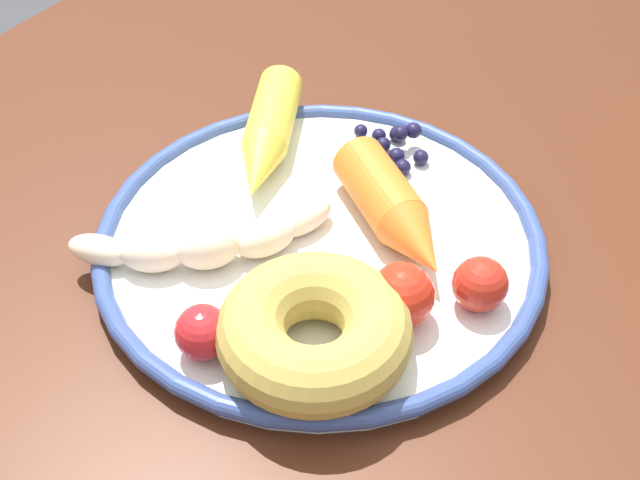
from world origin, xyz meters
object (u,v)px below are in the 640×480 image
object	(u,v)px
carrot_yellow	(267,136)
tomato_far	(203,332)
plate	(320,243)
tomato_near	(480,284)
banana	(206,242)
carrot_orange	(394,212)
tomato_mid	(402,295)
donut	(314,332)
blueberry_pile	(389,147)
dining_table	(328,291)

from	to	relation	value
carrot_yellow	tomato_far	world-z (taller)	same
plate	tomato_near	world-z (taller)	tomato_near
carrot_yellow	banana	bearing A→B (deg)	16.15
tomato_near	tomato_far	bearing A→B (deg)	-42.93
banana	carrot_orange	world-z (taller)	carrot_orange
carrot_yellow	tomato_mid	world-z (taller)	tomato_mid
carrot_orange	tomato_far	bearing A→B (deg)	-14.81
carrot_orange	donut	size ratio (longest dim) A/B	1.07
carrot_yellow	donut	size ratio (longest dim) A/B	1.19
donut	tomato_far	world-z (taller)	donut
plate	tomato_mid	xyz separation A→B (m)	(0.03, 0.08, 0.02)
carrot_orange	carrot_yellow	bearing A→B (deg)	-100.15
plate	blueberry_pile	distance (m)	0.10
blueberry_pile	carrot_yellow	bearing A→B (deg)	-56.32
donut	tomato_mid	world-z (taller)	same
tomato_mid	blueberry_pile	bearing A→B (deg)	-146.61
tomato_near	tomato_mid	world-z (taller)	tomato_mid
plate	dining_table	bearing A→B (deg)	-153.08
banana	carrot_yellow	bearing A→B (deg)	-163.85
dining_table	tomato_far	xyz separation A→B (m)	(0.16, 0.02, 0.12)
carrot_orange	tomato_mid	size ratio (longest dim) A/B	3.02
dining_table	tomato_far	world-z (taller)	tomato_far
blueberry_pile	tomato_near	size ratio (longest dim) A/B	1.85
carrot_yellow	donut	xyz separation A→B (m)	(0.13, 0.13, 0.00)
carrot_orange	tomato_far	distance (m)	0.15
carrot_orange	donut	distance (m)	0.11
donut	tomato_mid	bearing A→B (deg)	153.24
banana	carrot_orange	bearing A→B (deg)	134.35
dining_table	plate	bearing A→B (deg)	26.92
tomato_far	tomato_near	bearing A→B (deg)	137.07
tomato_far	carrot_orange	bearing A→B (deg)	165.19
carrot_yellow	tomato_far	xyz separation A→B (m)	(0.16, 0.08, -0.00)
tomato_far	blueberry_pile	bearing A→B (deg)	-178.33
banana	tomato_mid	world-z (taller)	tomato_mid
blueberry_pile	tomato_near	bearing A→B (deg)	51.59
tomato_mid	plate	bearing A→B (deg)	-110.48
donut	tomato_far	bearing A→B (deg)	-58.24
carrot_orange	tomato_near	size ratio (longest dim) A/B	3.50
banana	blueberry_pile	size ratio (longest dim) A/B	2.18
plate	blueberry_pile	bearing A→B (deg)	-174.89
plate	tomato_mid	distance (m)	0.08
carrot_orange	plate	bearing A→B (deg)	-47.81
dining_table	tomato_near	xyz separation A→B (m)	(0.04, 0.13, 0.12)
dining_table	banana	distance (m)	0.15
tomato_near	tomato_far	world-z (taller)	tomato_near
banana	carrot_orange	distance (m)	0.12
banana	plate	bearing A→B (deg)	135.77
tomato_mid	carrot_orange	bearing A→B (deg)	-146.10
tomato_near	blueberry_pile	bearing A→B (deg)	-128.41
donut	tomato_near	xyz separation A→B (m)	(-0.09, 0.06, -0.00)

